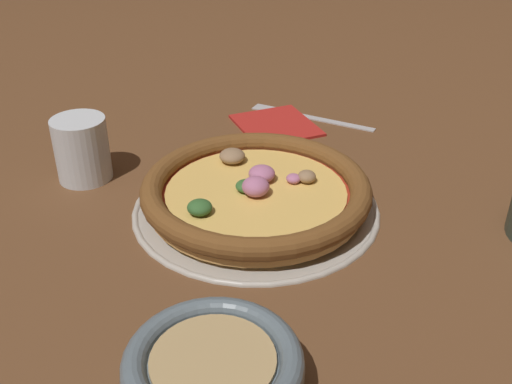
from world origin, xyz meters
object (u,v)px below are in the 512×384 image
bowl_near (214,372)px  pizza_tray (256,206)px  pizza (256,191)px  napkin (276,124)px  drinking_cup (82,149)px  fork (305,116)px

bowl_near → pizza_tray: bearing=122.4°
pizza → napkin: bearing=121.7°
drinking_cup → fork: size_ratio=0.40×
bowl_near → drinking_cup: bearing=157.2°
drinking_cup → napkin: bearing=71.6°
drinking_cup → napkin: 0.29m
bowl_near → napkin: bowl_near is taller
drinking_cup → fork: 0.35m
pizza → bowl_near: size_ratio=1.92×
pizza_tray → drinking_cup: size_ratio=3.56×
pizza → bowl_near: (0.15, -0.23, 0.00)m
fork → bowl_near: bearing=106.2°
drinking_cup → bowl_near: bearing=-22.8°
pizza_tray → drinking_cup: drinking_cup is taller
bowl_near → fork: bowl_near is taller
pizza_tray → drinking_cup: bearing=-159.9°
pizza_tray → bowl_near: size_ratio=2.08×
pizza_tray → pizza: size_ratio=1.09×
pizza_tray → fork: size_ratio=1.44×
pizza → napkin: pizza is taller
pizza_tray → fork: 0.28m
fork → pizza_tray: bearing=101.6°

